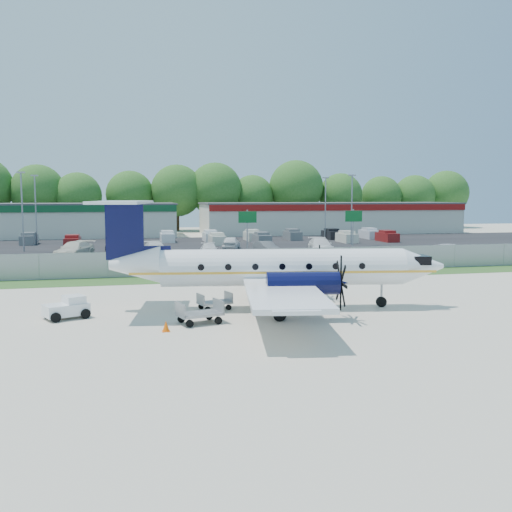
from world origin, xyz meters
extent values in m
plane|color=beige|center=(0.00, 0.00, 0.00)|extent=(170.00, 170.00, 0.00)
cube|color=#2D561E|center=(0.00, 12.00, 0.01)|extent=(170.00, 4.00, 0.02)
cube|color=black|center=(0.00, 19.00, 0.01)|extent=(170.00, 8.00, 0.02)
cube|color=black|center=(0.00, 40.00, 0.01)|extent=(170.00, 32.00, 0.02)
cube|color=gray|center=(0.00, 14.00, 1.00)|extent=(120.00, 0.02, 1.90)
cube|color=gray|center=(0.00, 14.00, 1.98)|extent=(120.00, 0.06, 0.06)
cube|color=gray|center=(0.00, 14.00, 0.05)|extent=(120.00, 0.06, 0.06)
cube|color=silver|center=(-24.00, 62.00, 2.50)|extent=(46.00, 12.00, 5.00)
cube|color=#474749|center=(-24.00, 62.00, 5.12)|extent=(46.40, 12.40, 0.24)
cube|color=#0F4723|center=(-24.00, 55.90, 4.50)|extent=(46.00, 0.20, 1.00)
cube|color=silver|center=(26.00, 62.00, 2.50)|extent=(44.00, 12.00, 5.00)
cube|color=#474749|center=(26.00, 62.00, 5.12)|extent=(44.40, 12.40, 0.24)
cube|color=maroon|center=(26.00, 55.90, 4.50)|extent=(44.00, 0.20, 1.00)
cylinder|color=gray|center=(-8.00, 23.00, 2.50)|extent=(0.14, 0.14, 5.00)
cube|color=#0C5923|center=(-8.00, 22.85, 4.30)|extent=(1.80, 0.08, 1.10)
cylinder|color=gray|center=(3.00, 23.00, 2.50)|extent=(0.14, 0.14, 5.00)
cube|color=#0C5923|center=(3.00, 22.85, 4.30)|extent=(1.80, 0.08, 1.10)
cylinder|color=gray|center=(14.00, 23.00, 2.50)|extent=(0.14, 0.14, 5.00)
cube|color=#0C5923|center=(14.00, 22.85, 4.30)|extent=(1.80, 0.08, 1.10)
cylinder|color=gray|center=(-20.00, 38.00, 4.50)|extent=(0.18, 0.18, 9.00)
cube|color=gray|center=(-20.00, 38.00, 9.00)|extent=(0.90, 0.35, 0.18)
cylinder|color=gray|center=(20.00, 38.00, 4.50)|extent=(0.18, 0.18, 9.00)
cube|color=gray|center=(20.00, 38.00, 9.00)|extent=(0.90, 0.35, 0.18)
cylinder|color=gray|center=(-20.00, 48.00, 4.50)|extent=(0.18, 0.18, 9.00)
cube|color=gray|center=(-20.00, 48.00, 9.00)|extent=(0.90, 0.35, 0.18)
cylinder|color=gray|center=(20.00, 48.00, 4.50)|extent=(0.18, 0.18, 9.00)
cube|color=gray|center=(20.00, 48.00, 9.00)|extent=(0.90, 0.35, 0.18)
cylinder|color=white|center=(0.05, -0.64, 2.34)|extent=(13.76, 4.21, 2.07)
cone|color=white|center=(7.95, -1.91, 2.34)|extent=(2.69, 2.42, 2.07)
cone|color=white|center=(-8.06, 0.68, 2.56)|extent=(3.12, 2.49, 2.07)
cube|color=black|center=(7.74, -1.88, 2.72)|extent=(1.19, 1.55, 0.49)
cube|color=white|center=(-0.48, -0.55, 1.74)|extent=(6.50, 19.46, 0.24)
cylinder|color=black|center=(0.19, -3.86, 1.90)|extent=(3.84, 1.77, 1.20)
cylinder|color=black|center=(1.20, 2.37, 1.90)|extent=(3.84, 1.77, 1.20)
cube|color=black|center=(-8.59, 0.76, 4.41)|extent=(2.07, 0.52, 3.16)
cube|color=white|center=(-8.70, 0.78, 5.99)|extent=(3.66, 7.08, 0.15)
cylinder|color=gray|center=(5.64, -1.54, 0.71)|extent=(0.13, 0.13, 1.41)
cylinder|color=black|center=(5.64, -1.54, 0.30)|extent=(0.63, 0.29, 0.61)
cylinder|color=black|center=(-0.99, -3.66, 0.35)|extent=(0.76, 0.54, 0.70)
cylinder|color=black|center=(0.02, 2.57, 0.35)|extent=(0.76, 0.54, 0.70)
cube|color=white|center=(-11.65, -0.72, 0.47)|extent=(2.49, 2.07, 0.60)
cube|color=white|center=(-11.26, -0.54, 0.94)|extent=(1.32, 1.41, 0.43)
cube|color=black|center=(-10.91, -0.38, 0.96)|extent=(0.54, 0.92, 0.34)
cylinder|color=black|center=(-12.06, -1.65, 0.26)|extent=(0.55, 0.39, 0.51)
cylinder|color=black|center=(-12.63, -0.44, 0.26)|extent=(0.55, 0.39, 0.51)
cylinder|color=black|center=(-10.67, -1.00, 0.26)|extent=(0.55, 0.39, 0.51)
cylinder|color=black|center=(-11.23, 0.21, 0.26)|extent=(0.55, 0.39, 0.51)
cube|color=gray|center=(-5.04, -3.46, 0.48)|extent=(2.41, 1.79, 0.13)
cube|color=gray|center=(-6.03, -3.72, 0.81)|extent=(0.41, 1.27, 0.65)
cube|color=gray|center=(-4.05, -3.20, 0.81)|extent=(0.41, 1.27, 0.65)
cylinder|color=black|center=(-5.62, -4.22, 0.19)|extent=(0.41, 0.22, 0.39)
cylinder|color=black|center=(-5.92, -3.08, 0.19)|extent=(0.41, 0.22, 0.39)
cylinder|color=black|center=(-4.16, -3.84, 0.19)|extent=(0.41, 0.22, 0.39)
cylinder|color=black|center=(-4.46, -2.70, 0.19)|extent=(0.41, 0.22, 0.39)
cube|color=gray|center=(-3.78, -0.18, 0.40)|extent=(2.01, 1.49, 0.11)
cube|color=gray|center=(-4.60, -0.39, 0.67)|extent=(0.34, 1.06, 0.54)
cube|color=gray|center=(-2.96, 0.04, 0.67)|extent=(0.34, 1.06, 0.54)
cylinder|color=black|center=(-4.26, -0.81, 0.16)|extent=(0.34, 0.19, 0.32)
cylinder|color=black|center=(-4.51, 0.14, 0.16)|extent=(0.34, 0.19, 0.32)
cylinder|color=black|center=(-3.05, -0.49, 0.16)|extent=(0.34, 0.19, 0.32)
cylinder|color=black|center=(-3.30, 0.46, 0.16)|extent=(0.34, 0.19, 0.32)
cone|color=#F45A07|center=(-6.79, -4.79, 0.26)|extent=(0.35, 0.35, 0.52)
cube|color=#F45A07|center=(-6.79, -4.79, 0.01)|extent=(0.36, 0.36, 0.03)
cone|color=#F45A07|center=(-0.30, 3.63, 0.28)|extent=(0.37, 0.37, 0.55)
cube|color=#F45A07|center=(-0.30, 3.63, 0.02)|extent=(0.39, 0.39, 0.03)
imported|color=maroon|center=(-13.72, 17.56, 0.00)|extent=(5.53, 2.63, 1.52)
imported|color=beige|center=(8.49, 19.80, 0.00)|extent=(4.09, 2.32, 1.28)
imported|color=silver|center=(22.52, 18.30, 0.00)|extent=(6.65, 4.29, 1.70)
imported|color=beige|center=(-13.76, 29.69, 0.00)|extent=(4.39, 6.25, 1.68)
imported|color=silver|center=(-5.61, 28.30, 0.00)|extent=(2.68, 5.64, 1.59)
imported|color=silver|center=(0.05, 28.74, 0.00)|extent=(2.18, 4.59, 1.29)
imported|color=#595B5E|center=(6.37, 29.02, 0.00)|extent=(2.34, 4.46, 1.40)
imported|color=silver|center=(12.51, 28.67, 0.00)|extent=(3.32, 6.09, 1.67)
imported|color=black|center=(-9.69, 34.62, 0.00)|extent=(2.75, 4.81, 1.54)
imported|color=silver|center=(3.69, 35.56, 0.00)|extent=(3.12, 4.98, 1.58)
camera|label=1|loc=(-8.50, -31.27, 6.32)|focal=40.00mm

